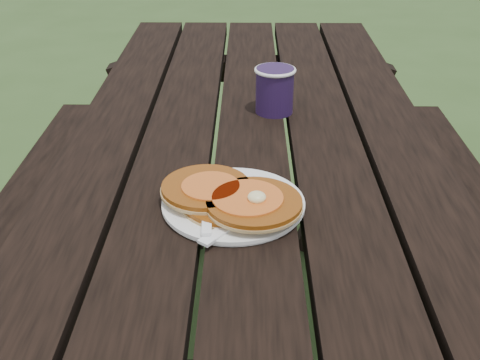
{
  "coord_description": "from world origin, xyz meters",
  "views": [
    {
      "loc": [
        -0.01,
        -1.14,
        1.27
      ],
      "look_at": [
        -0.02,
        -0.29,
        0.8
      ],
      "focal_mm": 45.0,
      "sensor_mm": 36.0,
      "label": 1
    }
  ],
  "objects_px": {
    "pancake_stack": "(231,198)",
    "coffee_cup": "(275,88)",
    "picnic_table": "(250,280)",
    "plate": "(233,204)"
  },
  "relations": [
    {
      "from": "pancake_stack",
      "to": "coffee_cup",
      "type": "relative_size",
      "value": 2.25
    },
    {
      "from": "picnic_table",
      "to": "pancake_stack",
      "type": "distance_m",
      "value": 0.51
    },
    {
      "from": "coffee_cup",
      "to": "pancake_stack",
      "type": "bearing_deg",
      "value": -101.46
    },
    {
      "from": "pancake_stack",
      "to": "coffee_cup",
      "type": "height_order",
      "value": "coffee_cup"
    },
    {
      "from": "picnic_table",
      "to": "coffee_cup",
      "type": "relative_size",
      "value": 17.7
    },
    {
      "from": "picnic_table",
      "to": "coffee_cup",
      "type": "height_order",
      "value": "coffee_cup"
    },
    {
      "from": "pancake_stack",
      "to": "coffee_cup",
      "type": "xyz_separation_m",
      "value": [
        0.09,
        0.42,
        0.03
      ]
    },
    {
      "from": "picnic_table",
      "to": "coffee_cup",
      "type": "xyz_separation_m",
      "value": [
        0.05,
        0.12,
        0.44
      ]
    },
    {
      "from": "plate",
      "to": "coffee_cup",
      "type": "distance_m",
      "value": 0.42
    },
    {
      "from": "pancake_stack",
      "to": "coffee_cup",
      "type": "bearing_deg",
      "value": 78.54
    }
  ]
}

